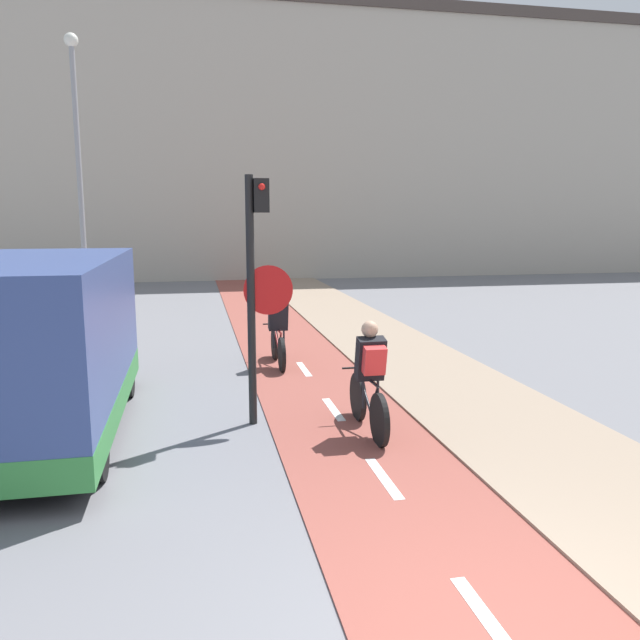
{
  "coord_description": "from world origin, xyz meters",
  "views": [
    {
      "loc": [
        -1.96,
        -3.16,
        2.84
      ],
      "look_at": [
        0.0,
        6.49,
        1.2
      ],
      "focal_mm": 35.0,
      "sensor_mm": 36.0,
      "label": 1
    }
  ],
  "objects": [
    {
      "name": "building_row_background",
      "position": [
        0.0,
        27.37,
        6.19
      ],
      "size": [
        60.0,
        5.2,
        12.36
      ],
      "color": "#B2A899",
      "rests_on": "ground_plane"
    },
    {
      "name": "traffic_light_pole",
      "position": [
        -1.14,
        5.16,
        2.08
      ],
      "size": [
        0.67,
        0.25,
        3.38
      ],
      "color": "black",
      "rests_on": "ground_plane"
    },
    {
      "name": "street_lamp_far",
      "position": [
        -4.88,
        14.87,
        4.54
      ],
      "size": [
        0.36,
        0.36,
        7.52
      ],
      "color": "gray",
      "rests_on": "ground_plane"
    },
    {
      "name": "cyclist_near",
      "position": [
        0.25,
        4.45,
        0.72
      ],
      "size": [
        0.46,
        1.71,
        1.51
      ],
      "color": "black",
      "rests_on": "ground_plane"
    },
    {
      "name": "cyclist_far",
      "position": [
        -0.42,
        8.44,
        0.67
      ],
      "size": [
        0.46,
        1.68,
        1.48
      ],
      "color": "black",
      "rests_on": "ground_plane"
    },
    {
      "name": "van",
      "position": [
        -3.97,
        5.25,
        1.14
      ],
      "size": [
        2.05,
        5.01,
        2.32
      ],
      "color": "#334784",
      "rests_on": "ground_plane"
    }
  ]
}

